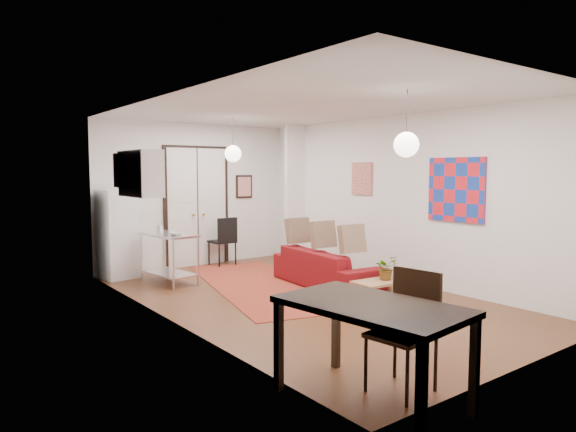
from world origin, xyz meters
TOP-DOWN VIEW (x-y plane):
  - floor at (0.00, 0.00)m, footprint 7.00×7.00m
  - ceiling at (0.00, 0.00)m, footprint 4.20×7.00m
  - wall_back at (0.00, 3.50)m, footprint 4.20×0.02m
  - wall_front at (0.00, -3.50)m, footprint 4.20×0.02m
  - wall_left at (-2.10, 0.00)m, footprint 0.02×7.00m
  - wall_right at (2.10, 0.00)m, footprint 0.02×7.00m
  - double_doors at (0.00, 3.46)m, footprint 1.44×0.06m
  - stub_partition at (1.85, 2.55)m, footprint 0.50×0.10m
  - wall_cabinet at (-1.92, 1.50)m, footprint 0.35×1.00m
  - painting_popart at (2.08, -1.25)m, footprint 0.05×1.00m
  - painting_abstract at (2.08, 0.80)m, footprint 0.05×0.50m
  - poster_back at (1.15, 3.47)m, footprint 0.40×0.03m
  - print_left at (-2.07, 2.00)m, footprint 0.03×0.44m
  - pendant_back at (0.00, 2.00)m, footprint 0.30×0.30m
  - pendant_front at (0.00, -2.00)m, footprint 0.30×0.30m
  - kilim_rug at (-0.02, 1.11)m, footprint 2.56×4.45m
  - sofa at (0.84, 0.35)m, footprint 2.27×1.07m
  - coffee_table at (0.66, -1.02)m, footprint 0.84×0.50m
  - potted_plant at (0.76, -1.02)m, footprint 0.33×0.29m
  - kitchen_counter at (-1.18, 2.22)m, footprint 0.71×1.19m
  - bowl at (-1.18, 1.92)m, footprint 0.27×0.27m
  - soap_bottle at (-1.23, 2.47)m, footprint 0.11×0.11m
  - fridge at (-1.75, 3.15)m, footprint 0.64×0.64m
  - dining_table at (-1.75, -3.15)m, footprint 1.06×1.64m
  - dining_chair_near at (-1.37, -3.04)m, footprint 0.56×0.75m
  - dining_chair_far at (-1.37, -3.04)m, footprint 0.56×0.75m
  - black_side_chair at (0.40, 3.25)m, footprint 0.48×0.48m

SIDE VIEW (x-z plane):
  - floor at x=0.00m, z-range 0.00..0.00m
  - kilim_rug at x=-0.02m, z-range 0.00..0.01m
  - coffee_table at x=0.66m, z-range 0.13..0.49m
  - sofa at x=0.84m, z-range 0.00..0.64m
  - potted_plant at x=0.76m, z-range 0.36..0.71m
  - kitchen_counter at x=-1.18m, z-range 0.12..0.97m
  - black_side_chair at x=0.40m, z-range 0.09..1.08m
  - dining_chair_near at x=-1.37m, z-range 0.09..1.14m
  - dining_chair_far at x=-1.37m, z-range 0.09..1.14m
  - dining_table at x=-1.75m, z-range 0.33..1.19m
  - fridge at x=-1.75m, z-range 0.00..1.61m
  - bowl at x=-1.18m, z-range 0.86..0.91m
  - soap_bottle at x=-1.23m, z-range 0.86..1.04m
  - double_doors at x=0.00m, z-range -0.05..2.45m
  - wall_back at x=0.00m, z-range 0.00..2.90m
  - wall_front at x=0.00m, z-range 0.00..2.90m
  - wall_left at x=-2.10m, z-range 0.00..2.90m
  - wall_right at x=2.10m, z-range 0.00..2.90m
  - stub_partition at x=1.85m, z-range 0.00..2.90m
  - poster_back at x=1.15m, z-range 1.35..1.85m
  - painting_popart at x=2.08m, z-range 1.15..2.15m
  - painting_abstract at x=2.08m, z-range 1.50..2.10m
  - wall_cabinet at x=-1.92m, z-range 1.55..2.25m
  - print_left at x=-2.07m, z-range 1.68..2.22m
  - pendant_back at x=0.00m, z-range 1.85..2.65m
  - pendant_front at x=0.00m, z-range 1.85..2.65m
  - ceiling at x=0.00m, z-range 2.89..2.91m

